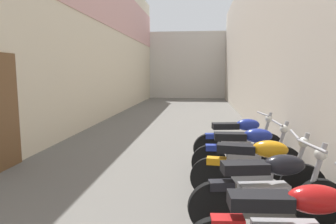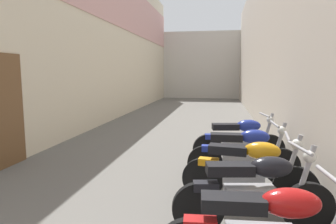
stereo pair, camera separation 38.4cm
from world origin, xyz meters
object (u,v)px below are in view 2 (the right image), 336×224
object	(u,v)px
motorcycle_fifth	(248,169)
motorcycle_seventh	(240,139)
motorcycle_sixth	(244,153)
motorcycle_fourth	(255,191)

from	to	relation	value
motorcycle_fifth	motorcycle_seventh	size ratio (longest dim) A/B	1.00
motorcycle_sixth	motorcycle_seventh	bearing A→B (deg)	90.01
motorcycle_fourth	motorcycle_sixth	xyz separation A→B (m)	(0.00, 1.62, 0.00)
motorcycle_fourth	motorcycle_seventh	size ratio (longest dim) A/B	1.00
motorcycle_sixth	motorcycle_seventh	xyz separation A→B (m)	(-0.00, 1.02, 0.00)
motorcycle_sixth	motorcycle_seventh	distance (m)	1.02
motorcycle_sixth	motorcycle_fifth	bearing A→B (deg)	-90.01
motorcycle_fourth	motorcycle_fifth	world-z (taller)	same
motorcycle_fifth	motorcycle_fourth	bearing A→B (deg)	-90.01
motorcycle_fifth	motorcycle_seventh	world-z (taller)	same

